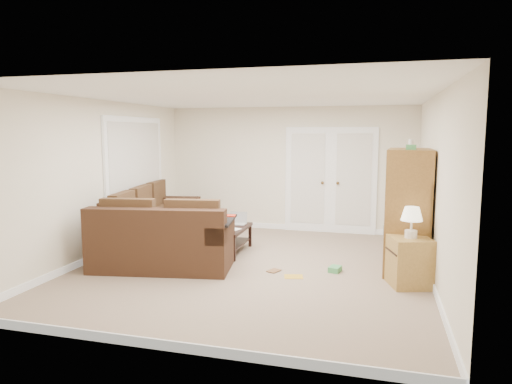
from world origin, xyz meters
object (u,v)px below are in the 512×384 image
(coffee_table, at_px, (230,239))
(side_cabinet, at_px, (410,258))
(sectional_sofa, at_px, (159,232))
(tv_armoire, at_px, (408,210))

(coffee_table, relative_size, side_cabinet, 1.00)
(sectional_sofa, relative_size, tv_armoire, 1.68)
(tv_armoire, relative_size, side_cabinet, 1.81)
(tv_armoire, bearing_deg, sectional_sofa, -174.28)
(coffee_table, bearing_deg, sectional_sofa, -159.88)
(sectional_sofa, xyz_separation_m, side_cabinet, (3.87, -0.57, 0.01))
(coffee_table, height_order, side_cabinet, side_cabinet)
(tv_armoire, bearing_deg, side_cabinet, -86.21)
(coffee_table, distance_m, tv_armoire, 2.87)
(sectional_sofa, xyz_separation_m, coffee_table, (1.09, 0.41, -0.14))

